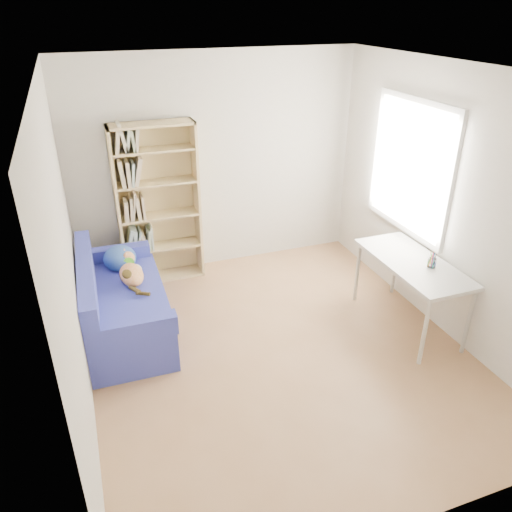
# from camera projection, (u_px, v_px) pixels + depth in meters

# --- Properties ---
(ground) EXTENTS (4.00, 4.00, 0.00)m
(ground) POSITION_uv_depth(u_px,v_px,m) (277.00, 350.00, 4.91)
(ground) COLOR #956843
(ground) RESTS_ON ground
(room_shell) EXTENTS (3.54, 4.04, 2.62)m
(room_shell) POSITION_uv_depth(u_px,v_px,m) (290.00, 190.00, 4.22)
(room_shell) COLOR silver
(room_shell) RESTS_ON ground
(sofa) EXTENTS (0.83, 1.68, 0.82)m
(sofa) POSITION_uv_depth(u_px,v_px,m) (121.00, 302.00, 5.08)
(sofa) COLOR navy
(sofa) RESTS_ON ground
(bookshelf) EXTENTS (0.95, 0.29, 1.89)m
(bookshelf) POSITION_uv_depth(u_px,v_px,m) (159.00, 211.00, 5.81)
(bookshelf) COLOR tan
(bookshelf) RESTS_ON ground
(desk) EXTENTS (0.60, 1.30, 0.75)m
(desk) POSITION_uv_depth(u_px,v_px,m) (413.00, 267.00, 4.99)
(desk) COLOR silver
(desk) RESTS_ON ground
(pen_cup) EXTENTS (0.08, 0.08, 0.15)m
(pen_cup) POSITION_uv_depth(u_px,v_px,m) (432.00, 262.00, 4.83)
(pen_cup) COLOR white
(pen_cup) RESTS_ON desk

